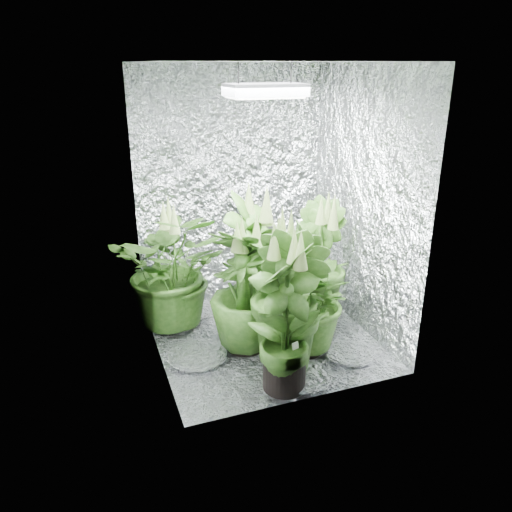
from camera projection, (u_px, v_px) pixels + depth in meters
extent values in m
plane|color=white|center=(264.00, 338.00, 3.87)|extent=(1.60, 1.60, 0.00)
cube|color=white|center=(231.00, 189.00, 4.21)|extent=(1.60, 0.02, 2.00)
cube|color=white|center=(315.00, 251.00, 2.81)|extent=(1.60, 0.02, 2.00)
cube|color=white|center=(150.00, 226.00, 3.26)|extent=(0.02, 1.60, 2.00)
cube|color=white|center=(363.00, 204.00, 3.77)|extent=(0.02, 1.60, 2.00)
cube|color=white|center=(265.00, 62.00, 3.15)|extent=(1.60, 1.60, 0.01)
cube|color=gray|center=(265.00, 90.00, 3.21)|extent=(0.50, 0.30, 0.08)
cube|color=white|center=(265.00, 97.00, 3.23)|extent=(0.46, 0.26, 0.01)
cylinder|color=black|center=(238.00, 73.00, 3.12)|extent=(0.01, 0.01, 0.13)
cylinder|color=black|center=(291.00, 72.00, 3.23)|extent=(0.01, 0.01, 0.13)
cylinder|color=black|center=(175.00, 312.00, 4.02)|extent=(0.27, 0.27, 0.24)
cylinder|color=#482E17|center=(174.00, 300.00, 3.98)|extent=(0.24, 0.24, 0.03)
imported|color=#193E0E|center=(172.00, 267.00, 3.88)|extent=(1.06, 1.06, 0.96)
cone|color=olive|center=(168.00, 215.00, 3.72)|extent=(0.09, 0.09, 0.24)
cylinder|color=black|center=(252.00, 312.00, 3.96)|extent=(0.32, 0.32, 0.29)
cylinder|color=#482E17|center=(252.00, 298.00, 3.92)|extent=(0.30, 0.30, 0.03)
imported|color=#193E0E|center=(252.00, 262.00, 3.81)|extent=(0.80, 0.80, 1.08)
cone|color=olive|center=(251.00, 202.00, 3.64)|extent=(0.10, 0.10, 0.29)
cylinder|color=black|center=(314.00, 305.00, 4.13)|extent=(0.27, 0.27, 0.24)
cylinder|color=#482E17|center=(314.00, 294.00, 4.09)|extent=(0.25, 0.25, 0.03)
imported|color=#193E0E|center=(316.00, 261.00, 3.99)|extent=(0.54, 0.54, 0.98)
cone|color=olive|center=(318.00, 209.00, 3.83)|extent=(0.09, 0.09, 0.24)
cylinder|color=black|center=(245.00, 330.00, 3.71)|extent=(0.31, 0.31, 0.27)
cylinder|color=#482E17|center=(245.00, 316.00, 3.66)|extent=(0.28, 0.28, 0.03)
imported|color=#193E0E|center=(245.00, 287.00, 3.58)|extent=(0.73, 0.73, 0.92)
cone|color=olive|center=(245.00, 235.00, 3.44)|extent=(0.10, 0.10, 0.27)
cylinder|color=black|center=(305.00, 337.00, 3.66)|extent=(0.26, 0.26, 0.23)
cylinder|color=#482E17|center=(305.00, 325.00, 3.62)|extent=(0.24, 0.24, 0.03)
imported|color=#193E0E|center=(306.00, 300.00, 3.55)|extent=(0.79, 0.79, 0.78)
cone|color=olive|center=(308.00, 256.00, 3.43)|extent=(0.08, 0.08, 0.23)
cylinder|color=black|center=(284.00, 371.00, 3.24)|extent=(0.28, 0.28, 0.25)
cylinder|color=#482E17|center=(285.00, 356.00, 3.20)|extent=(0.26, 0.26, 0.03)
imported|color=#193E0E|center=(286.00, 314.00, 3.09)|extent=(0.75, 0.75, 1.02)
cone|color=olive|center=(287.00, 246.00, 2.93)|extent=(0.09, 0.09, 0.25)
cylinder|color=black|center=(289.00, 351.00, 3.47)|extent=(0.27, 0.27, 0.24)
cylinder|color=#482E17|center=(289.00, 337.00, 3.43)|extent=(0.25, 0.25, 0.03)
imported|color=#193E0E|center=(290.00, 294.00, 3.31)|extent=(0.77, 0.77, 1.05)
cone|color=olive|center=(292.00, 228.00, 3.15)|extent=(0.09, 0.09, 0.24)
cylinder|color=black|center=(315.00, 299.00, 4.44)|extent=(0.12, 0.12, 0.07)
cylinder|color=black|center=(315.00, 284.00, 4.38)|extent=(0.11, 0.11, 0.09)
cylinder|color=#4C4C51|center=(311.00, 285.00, 4.35)|extent=(0.09, 0.26, 0.27)
torus|color=#4C4C51|center=(311.00, 285.00, 4.35)|extent=(0.09, 0.27, 0.28)
cube|color=white|center=(296.00, 348.00, 3.17)|extent=(0.05, 0.03, 0.08)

